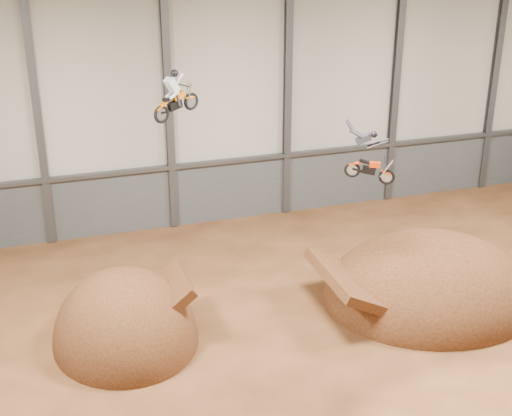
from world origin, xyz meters
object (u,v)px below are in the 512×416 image
(landing_ramp, at_px, (428,297))
(fmx_rider_a, at_px, (177,91))
(fmx_rider_b, at_px, (369,153))
(takeoff_ramp, at_px, (126,340))

(landing_ramp, height_order, fmx_rider_a, fmx_rider_a)
(fmx_rider_b, bearing_deg, takeoff_ramp, -156.54)
(fmx_rider_a, xyz_separation_m, fmx_rider_b, (7.13, -3.33, -2.32))
(takeoff_ramp, xyz_separation_m, landing_ramp, (13.82, -0.72, 0.00))
(takeoff_ramp, bearing_deg, fmx_rider_b, -5.09)
(landing_ramp, bearing_deg, takeoff_ramp, 177.00)
(takeoff_ramp, xyz_separation_m, fmx_rider_b, (10.21, -0.91, 7.42))
(fmx_rider_a, relative_size, fmx_rider_b, 0.84)
(takeoff_ramp, xyz_separation_m, fmx_rider_a, (3.08, 2.42, 9.74))
(fmx_rider_a, height_order, fmx_rider_b, fmx_rider_a)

